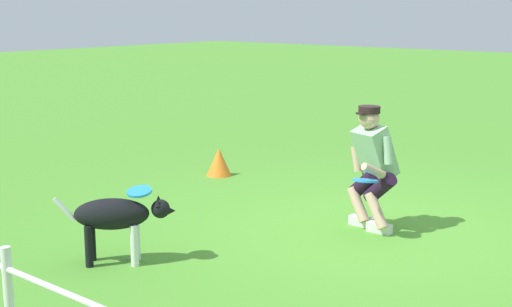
{
  "coord_description": "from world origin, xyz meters",
  "views": [
    {
      "loc": [
        -3.69,
        6.19,
        2.27
      ],
      "look_at": [
        0.61,
        1.05,
        0.9
      ],
      "focal_mm": 50.48,
      "sensor_mm": 36.0,
      "label": 1
    }
  ],
  "objects_px": {
    "frisbee_held": "(365,180)",
    "person": "(372,164)",
    "dog": "(117,217)",
    "frisbee_flying": "(139,191)",
    "training_cone": "(219,162)"
  },
  "relations": [
    {
      "from": "dog",
      "to": "frisbee_held",
      "type": "xyz_separation_m",
      "value": [
        -1.36,
        -1.97,
        0.18
      ]
    },
    {
      "from": "frisbee_held",
      "to": "training_cone",
      "type": "distance_m",
      "value": 3.24
    },
    {
      "from": "person",
      "to": "frisbee_flying",
      "type": "bearing_deg",
      "value": -9.63
    },
    {
      "from": "training_cone",
      "to": "frisbee_flying",
      "type": "bearing_deg",
      "value": 121.06
    },
    {
      "from": "frisbee_flying",
      "to": "frisbee_held",
      "type": "xyz_separation_m",
      "value": [
        -1.23,
        -1.81,
        -0.05
      ]
    },
    {
      "from": "dog",
      "to": "frisbee_flying",
      "type": "height_order",
      "value": "frisbee_flying"
    },
    {
      "from": "person",
      "to": "dog",
      "type": "xyz_separation_m",
      "value": [
        1.22,
        2.33,
        -0.26
      ]
    },
    {
      "from": "person",
      "to": "frisbee_flying",
      "type": "relative_size",
      "value": 5.71
    },
    {
      "from": "person",
      "to": "dog",
      "type": "relative_size",
      "value": 1.56
    },
    {
      "from": "frisbee_flying",
      "to": "frisbee_held",
      "type": "height_order",
      "value": "frisbee_flying"
    },
    {
      "from": "frisbee_flying",
      "to": "frisbee_held",
      "type": "bearing_deg",
      "value": -124.14
    },
    {
      "from": "dog",
      "to": "frisbee_flying",
      "type": "xyz_separation_m",
      "value": [
        -0.13,
        -0.16,
        0.22
      ]
    },
    {
      "from": "frisbee_held",
      "to": "person",
      "type": "bearing_deg",
      "value": -68.63
    },
    {
      "from": "dog",
      "to": "frisbee_held",
      "type": "height_order",
      "value": "frisbee_held"
    },
    {
      "from": "frisbee_flying",
      "to": "training_cone",
      "type": "bearing_deg",
      "value": -58.94
    }
  ]
}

